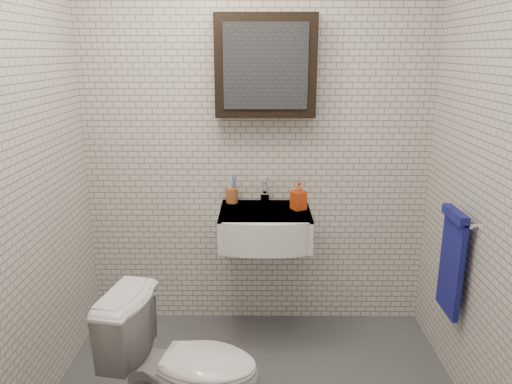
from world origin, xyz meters
TOP-DOWN VIEW (x-y plane):
  - room_shell at (0.00, 0.00)m, footprint 2.22×2.02m
  - washbasin at (0.05, 0.73)m, footprint 0.55×0.50m
  - faucet at (0.05, 0.93)m, footprint 0.06×0.20m
  - mirror_cabinet at (0.05, 0.93)m, footprint 0.60×0.15m
  - towel_rail at (1.04, 0.35)m, footprint 0.09×0.30m
  - toothbrush_cup at (-0.16, 0.94)m, footprint 0.09×0.09m
  - soap_bottle at (0.25, 0.80)m, footprint 0.11×0.11m
  - toilet at (-0.33, -0.11)m, footprint 0.78×0.54m

SIDE VIEW (x-z plane):
  - toilet at x=-0.33m, z-range 0.00..0.72m
  - towel_rail at x=1.04m, z-range 0.43..1.01m
  - washbasin at x=0.05m, z-range 0.66..0.86m
  - toothbrush_cup at x=-0.16m, z-range 0.80..1.00m
  - faucet at x=0.05m, z-range 0.84..0.99m
  - soap_bottle at x=0.25m, z-range 0.85..1.02m
  - room_shell at x=0.00m, z-range 0.21..2.72m
  - mirror_cabinet at x=0.05m, z-range 1.40..2.00m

